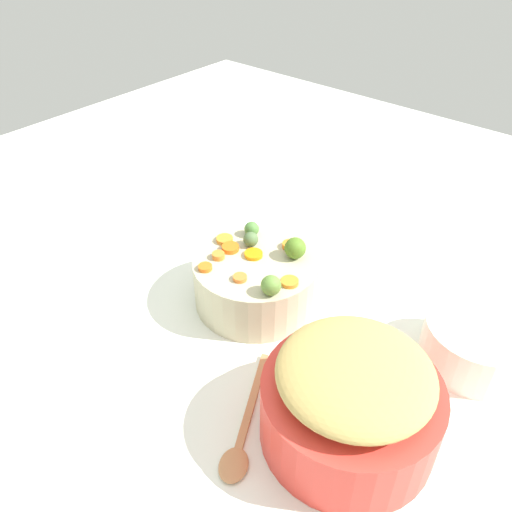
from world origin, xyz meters
TOP-DOWN VIEW (x-y plane):
  - tabletop at (0.00, 0.00)m, footprint 2.40×2.40m
  - serving_bowl_carrots at (-0.02, -0.02)m, footprint 0.25×0.25m
  - metal_pot at (0.13, 0.30)m, footprint 0.28×0.28m
  - stuffing_mound at (0.13, 0.30)m, footprint 0.23×0.23m
  - carrot_slice_0 at (-0.03, -0.11)m, footprint 0.05×0.05m
  - carrot_slice_1 at (0.02, -0.08)m, footprint 0.03×0.03m
  - carrot_slice_2 at (-0.10, 0.01)m, footprint 0.04×0.04m
  - carrot_slice_3 at (-0.01, -0.08)m, footprint 0.04×0.04m
  - carrot_slice_4 at (-0.01, 0.08)m, footprint 0.05×0.05m
  - carrot_slice_5 at (0.06, -0.07)m, footprint 0.03×0.03m
  - carrot_slice_6 at (-0.03, -0.03)m, footprint 0.05×0.05m
  - carrot_slice_7 at (0.05, 0.00)m, footprint 0.04×0.04m
  - brussels_sprout_0 at (-0.05, -0.06)m, footprint 0.03×0.03m
  - brussels_sprout_1 at (0.04, 0.07)m, footprint 0.04×0.04m
  - brussels_sprout_2 at (-0.08, 0.04)m, footprint 0.04×0.04m
  - brussels_sprout_3 at (-0.08, -0.08)m, footprint 0.03×0.03m
  - wooden_spoon at (0.25, 0.18)m, footprint 0.24×0.14m
  - casserole_dish at (-0.15, 0.39)m, footprint 0.19×0.19m

SIDE VIEW (x-z plane):
  - tabletop at x=0.00m, z-range 0.00..0.02m
  - wooden_spoon at x=0.25m, z-range 0.02..0.03m
  - casserole_dish at x=-0.15m, z-range 0.02..0.11m
  - serving_bowl_carrots at x=-0.02m, z-range 0.02..0.13m
  - metal_pot at x=0.13m, z-range 0.02..0.14m
  - carrot_slice_6 at x=-0.03m, z-range 0.13..0.13m
  - carrot_slice_4 at x=-0.01m, z-range 0.13..0.13m
  - carrot_slice_0 at x=-0.03m, z-range 0.13..0.13m
  - carrot_slice_7 at x=0.05m, z-range 0.13..0.13m
  - carrot_slice_5 at x=0.06m, z-range 0.13..0.13m
  - carrot_slice_3 at x=-0.01m, z-range 0.13..0.13m
  - carrot_slice_2 at x=-0.10m, z-range 0.13..0.14m
  - carrot_slice_1 at x=0.02m, z-range 0.13..0.14m
  - brussels_sprout_0 at x=-0.05m, z-range 0.13..0.16m
  - brussels_sprout_3 at x=-0.08m, z-range 0.13..0.16m
  - brussels_sprout_1 at x=0.04m, z-range 0.13..0.16m
  - brussels_sprout_2 at x=-0.08m, z-range 0.13..0.17m
  - stuffing_mound at x=0.13m, z-range 0.14..0.19m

